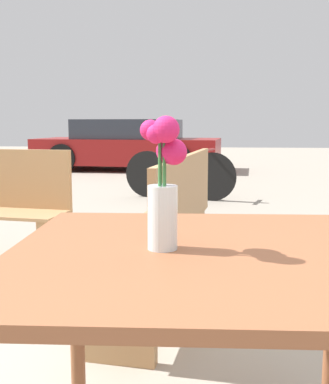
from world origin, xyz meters
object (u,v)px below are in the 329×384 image
at_px(table_front, 212,282).
at_px(bench_near, 171,224).
at_px(flower_vase, 166,184).
at_px(bicycle, 180,174).
at_px(parked_car, 129,146).

distance_m(table_front, bench_near, 1.51).
xyz_separation_m(table_front, flower_vase, (-0.11, -0.01, 0.25)).
height_order(flower_vase, bicycle, flower_vase).
height_order(flower_vase, bench_near, flower_vase).
bearing_deg(table_front, flower_vase, -173.17).
height_order(flower_vase, parked_car, parked_car).
bearing_deg(bench_near, table_front, -81.39).
distance_m(bicycle, parked_car, 4.35).
distance_m(table_front, bicycle, 5.38).
xyz_separation_m(table_front, parked_car, (-1.84, 9.47, -0.09)).
bearing_deg(bench_near, bicycle, 93.10).
height_order(bicycle, parked_car, parked_car).
bearing_deg(parked_car, table_front, -78.99).
bearing_deg(bicycle, flower_vase, -86.59).
xyz_separation_m(bicycle, parked_car, (-1.41, 4.12, 0.20)).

